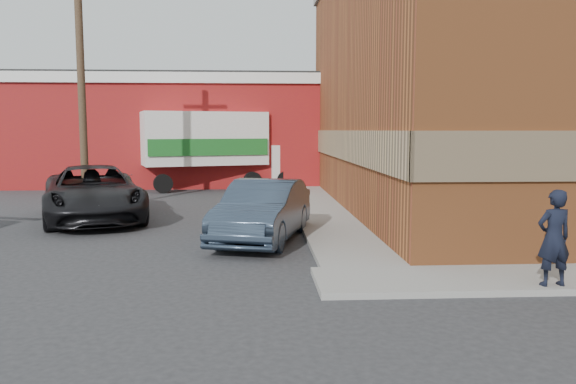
# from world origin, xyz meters

# --- Properties ---
(ground) EXTENTS (90.00, 90.00, 0.00)m
(ground) POSITION_xyz_m (0.00, 0.00, 0.00)
(ground) COLOR #28282B
(ground) RESTS_ON ground
(brick_building) EXTENTS (14.25, 18.25, 9.36)m
(brick_building) POSITION_xyz_m (8.50, 9.00, 4.68)
(brick_building) COLOR #A3562A
(brick_building) RESTS_ON ground
(sidewalk_west) EXTENTS (1.80, 18.00, 0.12)m
(sidewalk_west) POSITION_xyz_m (0.60, 9.00, 0.06)
(sidewalk_west) COLOR gray
(sidewalk_west) RESTS_ON ground
(warehouse) EXTENTS (16.30, 8.30, 5.60)m
(warehouse) POSITION_xyz_m (-6.00, 20.00, 2.81)
(warehouse) COLOR maroon
(warehouse) RESTS_ON ground
(utility_pole) EXTENTS (2.00, 0.26, 9.00)m
(utility_pole) POSITION_xyz_m (-7.50, 9.00, 4.75)
(utility_pole) COLOR brown
(utility_pole) RESTS_ON ground
(man) EXTENTS (0.65, 0.46, 1.68)m
(man) POSITION_xyz_m (3.56, -1.55, 0.96)
(man) COLOR black
(man) RESTS_ON sidewalk_south
(sedan) EXTENTS (2.81, 4.94, 1.54)m
(sedan) POSITION_xyz_m (-1.39, 3.35, 0.77)
(sedan) COLOR #324154
(sedan) RESTS_ON ground
(suv_a) EXTENTS (4.64, 6.72, 1.71)m
(suv_a) POSITION_xyz_m (-6.66, 6.96, 0.85)
(suv_a) COLOR black
(suv_a) RESTS_ON ground
(box_truck) EXTENTS (7.73, 4.25, 3.66)m
(box_truck) POSITION_xyz_m (-3.32, 16.21, 2.11)
(box_truck) COLOR white
(box_truck) RESTS_ON ground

